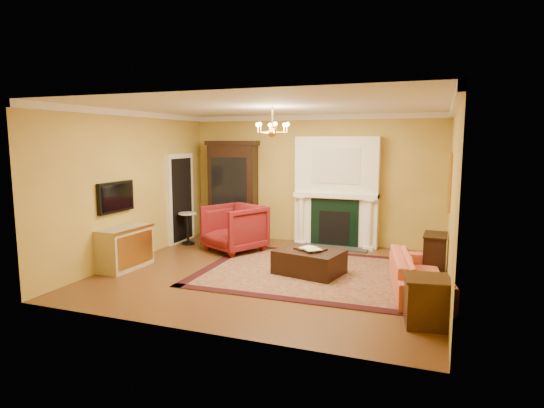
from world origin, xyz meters
The scene contains 26 objects.
floor centered at (0.00, 0.00, -0.01)m, with size 6.00×5.50×0.02m, color brown.
ceiling centered at (0.00, 0.00, 3.01)m, with size 6.00×5.50×0.02m, color silver.
wall_back centered at (0.00, 2.76, 1.50)m, with size 6.00×0.02×3.00m, color gold.
wall_front centered at (0.00, -2.76, 1.50)m, with size 6.00×0.02×3.00m, color gold.
wall_left centered at (-3.01, 0.00, 1.50)m, with size 0.02×5.50×3.00m, color gold.
wall_right centered at (3.01, 0.00, 1.50)m, with size 0.02×5.50×3.00m, color gold.
fireplace centered at (0.60, 2.57, 1.19)m, with size 1.90×0.70×2.50m.
crown_molding centered at (0.00, 0.96, 2.94)m, with size 6.00×5.50×0.12m.
doorway centered at (-2.95, 1.70, 1.05)m, with size 0.08×1.05×2.10m.
tv_panel centered at (-2.95, -0.60, 1.35)m, with size 0.09×0.95×0.58m.
gilt_mirror centered at (2.97, 1.40, 1.65)m, with size 0.06×0.76×1.05m.
chandelier centered at (0.00, 0.00, 2.61)m, with size 0.63×0.55×0.53m.
oriental_rug centered at (0.80, 0.27, 0.01)m, with size 4.26×3.20×0.02m, color #420E13.
china_cabinet centered at (-1.94, 2.49, 1.15)m, with size 1.15×0.52×2.30m, color black.
wingback_armchair centered at (-1.36, 1.27, 0.56)m, with size 1.09×1.03×1.13m, color maroon.
pedestal_table centered at (-2.66, 1.50, 0.43)m, with size 0.42×0.42×0.75m.
commode centered at (-2.73, -0.68, 0.40)m, with size 0.50×1.07×0.79m, color #BAB088.
coral_sofa centered at (2.57, -0.17, 0.40)m, with size 2.06×0.60×0.80m, color #E07147.
end_table centered at (2.72, -1.51, 0.31)m, with size 0.53×0.53×0.62m, color #341E0E.
console_table centered at (2.78, 0.91, 0.36)m, with size 0.37×0.65×0.73m, color black.
leather_ottoman centered at (0.65, 0.18, 0.23)m, with size 1.15×0.83×0.43m, color black.
ottoman_tray centered at (0.66, 0.21, 0.46)m, with size 0.49×0.38×0.03m, color black.
book_a centered at (0.52, 0.20, 0.62)m, with size 0.22×0.03×0.29m, color gray.
book_b centered at (0.69, 0.13, 0.61)m, with size 0.20×0.02×0.27m, color gray.
topiary_left centered at (0.04, 2.53, 1.46)m, with size 0.16×0.16×0.42m.
topiary_right centered at (1.33, 2.53, 1.45)m, with size 0.15×0.15×0.41m.
Camera 1 is at (2.81, -7.57, 2.42)m, focal length 30.00 mm.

